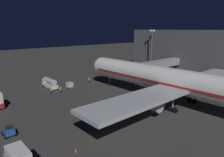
# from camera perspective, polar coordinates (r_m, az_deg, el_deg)

# --- Properties ---
(ground_plane) EXTENTS (320.00, 320.00, 0.00)m
(ground_plane) POSITION_cam_1_polar(r_m,az_deg,el_deg) (55.07, 10.29, -5.11)
(ground_plane) COLOR #383533
(airliner_at_gate) EXTENTS (52.23, 65.02, 19.63)m
(airliner_at_gate) POSITION_cam_1_polar(r_m,az_deg,el_deg) (48.39, 19.72, -1.36)
(airliner_at_gate) COLOR silver
(airliner_at_gate) RESTS_ON ground_plane
(jet_bridge) EXTENTS (25.25, 3.40, 7.22)m
(jet_bridge) POSITION_cam_1_polar(r_m,az_deg,el_deg) (69.67, 11.14, 3.57)
(jet_bridge) COLOR #9E9E99
(jet_bridge) RESTS_ON ground_plane
(apron_floodlight_mast) EXTENTS (2.90, 0.50, 17.06)m
(apron_floodlight_mast) POSITION_cam_1_polar(r_m,az_deg,el_deg) (84.85, 10.79, 8.21)
(apron_floodlight_mast) COLOR #59595E
(apron_floodlight_mast) RESTS_ON ground_plane
(baggage_tug_lead) EXTENTS (1.86, 2.25, 1.95)m
(baggage_tug_lead) POSITION_cam_1_polar(r_m,az_deg,el_deg) (39.42, -26.47, -12.84)
(baggage_tug_lead) COLOR #234C9E
(baggage_tug_lead) RESTS_ON ground_plane
(fuel_tanker) EXTENTS (2.46, 6.61, 3.15)m
(fuel_tanker) POSITION_cam_1_polar(r_m,az_deg,el_deg) (64.76, -16.77, -1.16)
(fuel_tanker) COLOR silver
(fuel_tanker) RESTS_ON ground_plane
(baggage_container_mid_row) EXTENTS (1.70, 1.69, 1.46)m
(baggage_container_mid_row) POSITION_cam_1_polar(r_m,az_deg,el_deg) (65.03, -11.57, -1.63)
(baggage_container_mid_row) COLOR #B7BABF
(baggage_container_mid_row) RESTS_ON ground_plane
(ground_crew_near_nose_gear) EXTENTS (0.40, 0.40, 1.88)m
(ground_crew_near_nose_gear) POSITION_cam_1_polar(r_m,az_deg,el_deg) (58.99, -13.96, -2.99)
(ground_crew_near_nose_gear) COLOR black
(ground_crew_near_nose_gear) RESTS_ON ground_plane
(ground_crew_by_belt_loader) EXTENTS (0.40, 0.40, 1.75)m
(ground_crew_by_belt_loader) POSITION_cam_1_polar(r_m,az_deg,el_deg) (59.20, -16.39, -3.16)
(ground_crew_by_belt_loader) COLOR black
(ground_crew_by_belt_loader) RESTS_ON ground_plane
(ground_crew_under_port_wing) EXTENTS (0.40, 0.40, 1.81)m
(ground_crew_under_port_wing) POSITION_cam_1_polar(r_m,az_deg,el_deg) (68.61, -6.30, -0.41)
(ground_crew_under_port_wing) COLOR black
(ground_crew_under_port_wing) RESTS_ON ground_plane
(ground_crew_by_tug) EXTENTS (0.40, 0.40, 1.81)m
(ground_crew_by_tug) POSITION_cam_1_polar(r_m,az_deg,el_deg) (61.70, -12.12, -2.21)
(ground_crew_by_tug) COLOR black
(ground_crew_by_tug) RESTS_ON ground_plane
(traffic_cone_nose_port) EXTENTS (0.36, 0.36, 0.55)m
(traffic_cone_nose_port) POSITION_cam_1_polar(r_m,az_deg,el_deg) (70.91, -2.24, -0.49)
(traffic_cone_nose_port) COLOR orange
(traffic_cone_nose_port) RESTS_ON ground_plane
(traffic_cone_nose_starboard) EXTENTS (0.36, 0.36, 0.55)m
(traffic_cone_nose_starboard) POSITION_cam_1_polar(r_m,az_deg,el_deg) (68.28, -5.09, -1.08)
(traffic_cone_nose_starboard) COLOR orange
(traffic_cone_nose_starboard) RESTS_ON ground_plane
(traffic_cone_wingtip_svc_side) EXTENTS (0.36, 0.36, 0.55)m
(traffic_cone_wingtip_svc_side) POSITION_cam_1_polar(r_m,az_deg,el_deg) (32.11, -9.94, -18.79)
(traffic_cone_wingtip_svc_side) COLOR orange
(traffic_cone_wingtip_svc_side) RESTS_ON ground_plane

